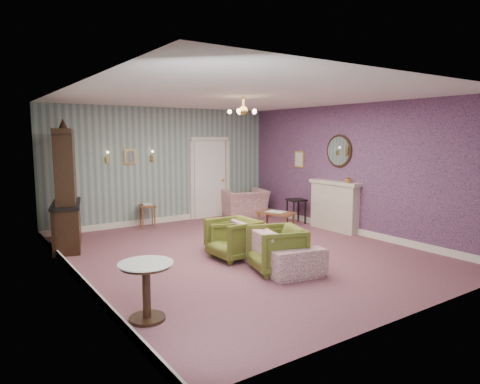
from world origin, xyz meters
TOP-DOWN VIEW (x-y plane):
  - floor at (0.00, 0.00)m, footprint 7.00×7.00m
  - ceiling at (0.00, 0.00)m, footprint 7.00×7.00m
  - wall_back at (0.00, 3.50)m, footprint 6.00×0.00m
  - wall_front at (0.00, -3.50)m, footprint 6.00×0.00m
  - wall_left at (-3.00, 0.00)m, footprint 0.00×7.00m
  - wall_right at (3.00, 0.00)m, footprint 0.00×7.00m
  - wall_right_floral at (2.98, 0.00)m, footprint 0.00×7.00m
  - door at (1.30, 3.46)m, footprint 1.12×0.12m
  - olive_chair_a at (-0.19, -1.23)m, footprint 0.95×0.98m
  - olive_chair_b at (-0.36, -0.23)m, footprint 0.74×0.79m
  - olive_chair_c at (-0.27, 0.24)m, footprint 0.81×0.84m
  - sofa_chintz at (0.07, -0.75)m, footprint 1.08×2.33m
  - wingback_chair at (2.11, 2.98)m, footprint 1.28×0.97m
  - dresser at (-2.65, 2.27)m, footprint 0.88×1.56m
  - fireplace at (2.86, 0.40)m, footprint 0.30×1.40m
  - mantel_vase at (2.84, 0.00)m, footprint 0.15×0.15m
  - oval_mirror at (2.96, 0.40)m, footprint 0.04×0.76m
  - framed_print at (2.97, 1.75)m, footprint 0.04×0.34m
  - coffee_table at (1.76, 1.18)m, footprint 0.75×0.96m
  - side_table_black at (2.65, 1.48)m, footprint 0.49×0.49m
  - pedestal_table at (-2.65, -1.81)m, footprint 0.81×0.81m
  - nesting_table at (-0.63, 3.15)m, footprint 0.46×0.53m
  - gilt_mirror_back at (-0.90, 3.46)m, footprint 0.28×0.06m
  - sconce_left at (-1.45, 3.44)m, footprint 0.16×0.12m
  - sconce_right at (-0.35, 3.44)m, footprint 0.16×0.12m
  - chandelier at (0.00, 0.00)m, footprint 0.56×0.56m
  - burgundy_cushion at (2.06, 2.83)m, footprint 0.41×0.28m

SIDE VIEW (x-z plane):
  - floor at x=0.00m, z-range 0.00..0.00m
  - coffee_table at x=1.76m, z-range 0.00..0.43m
  - nesting_table at x=-0.63m, z-range 0.00..0.60m
  - side_table_black at x=2.65m, z-range 0.00..0.62m
  - olive_chair_c at x=-0.27m, z-range 0.00..0.70m
  - pedestal_table at x=-2.65m, z-range 0.00..0.72m
  - olive_chair_b at x=-0.36m, z-range 0.00..0.80m
  - olive_chair_a at x=-0.19m, z-range 0.00..0.82m
  - sofa_chintz at x=0.07m, z-range 0.00..0.88m
  - burgundy_cushion at x=2.06m, z-range 0.28..0.68m
  - wingback_chair at x=2.11m, z-range 0.00..1.00m
  - fireplace at x=2.86m, z-range 0.00..1.16m
  - door at x=1.30m, z-range 0.00..2.16m
  - mantel_vase at x=2.84m, z-range 1.16..1.31m
  - dresser at x=-2.65m, z-range 0.00..2.47m
  - wall_back at x=0.00m, z-range -1.55..4.45m
  - wall_front at x=0.00m, z-range -1.55..4.45m
  - wall_left at x=-3.00m, z-range -2.05..4.95m
  - wall_right at x=3.00m, z-range -2.05..4.95m
  - wall_right_floral at x=2.98m, z-range -2.05..4.95m
  - framed_print at x=2.97m, z-range 1.39..1.81m
  - gilt_mirror_back at x=-0.90m, z-range 1.52..1.88m
  - sconce_left at x=-1.45m, z-range 1.55..1.85m
  - sconce_right at x=-0.35m, z-range 1.55..1.85m
  - oval_mirror at x=2.96m, z-range 1.43..2.27m
  - chandelier at x=0.00m, z-range 2.45..2.81m
  - ceiling at x=0.00m, z-range 2.90..2.90m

